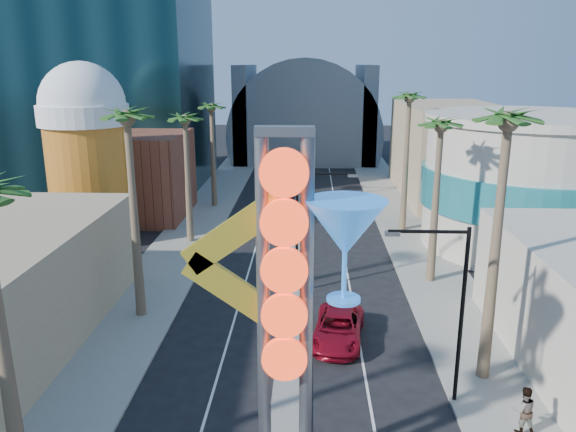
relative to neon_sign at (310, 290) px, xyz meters
The scene contains 20 objects.
sidewalk_west 34.43m from the neon_sign, 107.85° to the left, with size 5.00×100.00×0.15m, color gray.
sidewalk_east 33.97m from the neon_sign, 74.84° to the left, with size 5.00×100.00×0.15m, color gray.
median 35.79m from the neon_sign, 91.33° to the left, with size 1.60×84.00×0.15m, color gray.
brick_filler_west 39.01m from the neon_sign, 115.64° to the left, with size 10.00×10.00×8.00m, color brown.
filler_east 47.58m from the neon_sign, 71.37° to the left, with size 10.00×20.00×10.00m, color tan.
beer_mug 32.39m from the neon_sign, 123.38° to the left, with size 7.00×7.00×14.50m.
turquoise_building 32.10m from the neon_sign, 57.56° to the left, with size 16.60×16.60×10.60m.
canopy 69.11m from the neon_sign, 90.68° to the left, with size 22.00×16.00×22.00m.
neon_sign is the anchor object (origin of this frame).
streetlight_0 17.21m from the neon_sign, 90.90° to the left, with size 3.79×0.25×8.00m.
streetlight_1 41.13m from the neon_sign, 91.90° to the left, with size 3.79×0.25×8.00m.
streetlight_2 8.15m from the neon_sign, 40.46° to the left, with size 3.45×0.25×8.00m.
palm_1 16.70m from the neon_sign, 126.98° to the left, with size 2.40×2.40×12.70m.
palm_2 28.85m from the neon_sign, 109.95° to the left, with size 2.40×2.40×11.20m.
palm_3 40.31m from the neon_sign, 104.11° to the left, with size 2.40×2.40×11.20m.
palm_5 11.50m from the neon_sign, 40.70° to the left, with size 2.40×2.40×13.20m.
palm_6 20.89m from the neon_sign, 66.74° to the left, with size 2.40×2.40×11.70m.
palm_7 32.29m from the neon_sign, 75.23° to the left, with size 2.40×2.40×12.70m.
red_pickup 12.41m from the neon_sign, 81.55° to the left, with size 2.53×5.49×1.52m, color maroon.
pedestrian_b 10.89m from the neon_sign, 18.73° to the left, with size 0.96×0.75×1.97m, color gray.
Camera 1 is at (0.76, -13.81, 14.39)m, focal length 35.00 mm.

